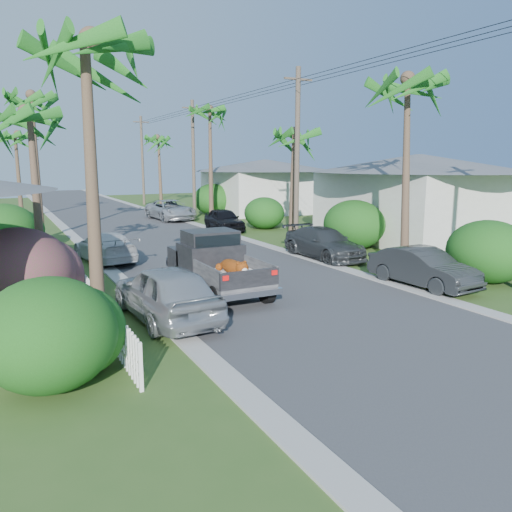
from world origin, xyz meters
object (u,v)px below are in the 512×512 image
parked_car_rn (423,268)px  utility_pole_c (193,159)px  house_right_far (265,188)px  palm_l_c (31,96)px  palm_r_c (210,110)px  parked_car_ln (166,292)px  palm_l_d (15,134)px  utility_pole_b (297,157)px  palm_r_d (159,138)px  palm_l_a (83,42)px  palm_r_a (411,81)px  house_right_near (416,201)px  parked_car_lf (105,247)px  parked_car_rd (171,210)px  palm_r_b (293,133)px  parked_car_rf (224,220)px  utility_pole_d (142,160)px  parked_car_rm (324,243)px  pickup_truck (214,262)px  palm_l_b (30,113)px

parked_car_rn → utility_pole_c: 24.73m
house_right_far → palm_l_c: bearing=-157.2°
utility_pole_c → palm_r_c: bearing=-73.3°
parked_car_ln → palm_r_c: bearing=-119.3°
palm_l_d → utility_pole_b: size_ratio=0.86×
palm_l_d → utility_pole_b: (12.10, -21.00, -1.84)m
palm_l_d → palm_r_d: (13.00, 6.00, 0.29)m
palm_l_a → palm_r_a: bearing=13.5°
palm_r_a → house_right_near: size_ratio=0.97×
palm_l_a → house_right_near: palm_l_a is taller
parked_car_lf → palm_l_d: palm_l_d is taller
parked_car_rd → parked_car_ln: bearing=-111.9°
palm_r_b → house_right_far: palm_r_b is taller
parked_car_rf → palm_r_a: size_ratio=0.48×
palm_l_a → utility_pole_d: size_ratio=0.91×
parked_car_rd → parked_car_lf: bearing=-121.7°
parked_car_rm → palm_r_a: size_ratio=0.54×
utility_pole_c → parked_car_rm: bearing=-91.9°
parked_car_ln → palm_l_a: 6.55m
parked_car_rn → utility_pole_b: bearing=83.3°
palm_l_c → parked_car_lf: bearing=-77.4°
house_right_near → utility_pole_c: 17.79m
palm_r_c → house_right_far: palm_r_c is taller
palm_r_b → utility_pole_c: 13.11m
house_right_far → utility_pole_b: size_ratio=1.00×
pickup_truck → parked_car_rm: size_ratio=1.08×
utility_pole_b → parked_car_rd: bearing=97.7°
palm_r_d → utility_pole_c: 12.22m
parked_car_rd → utility_pole_c: size_ratio=0.60×
palm_l_c → palm_r_c: size_ratio=0.98×
house_right_far → palm_l_a: bearing=-125.4°
palm_l_b → parked_car_ln: bearing=-71.9°
palm_l_c → utility_pole_d: bearing=61.1°
parked_car_rm → parked_car_rn: bearing=-90.6°
parked_car_rm → parked_car_ln: parked_car_ln is taller
pickup_truck → palm_l_b: size_ratio=0.69×
parked_car_lf → palm_r_a: (10.38, -7.40, 6.77)m
parked_car_rn → parked_car_ln: 9.23m
pickup_truck → parked_car_rd: 22.01m
pickup_truck → parked_car_rd: size_ratio=0.94×
parked_car_rd → house_right_near: (9.40, -15.85, 1.47)m
parked_car_rm → palm_l_c: 18.06m
parked_car_rd → house_right_near: house_right_near is taller
parked_car_rf → utility_pole_c: bearing=87.8°
palm_l_c → palm_r_b: bearing=-29.1°
pickup_truck → palm_l_a: bearing=-141.8°
parked_car_lf → palm_l_d: (-2.42, 20.60, 5.79)m
parked_car_ln → utility_pole_d: bearing=-108.0°
parked_car_rn → palm_r_b: (1.60, 11.41, 5.27)m
parked_car_rd → palm_r_c: bearing=-39.2°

